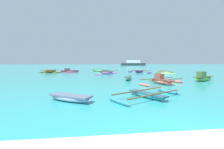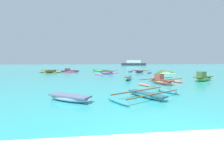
% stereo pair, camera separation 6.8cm
% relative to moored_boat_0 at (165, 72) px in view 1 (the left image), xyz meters
% --- Properties ---
extents(moored_boat_0, '(3.61, 4.18, 0.61)m').
position_rel_moored_boat_0_xyz_m(moored_boat_0, '(0.00, 0.00, 0.00)').
color(moored_boat_0, beige).
rests_on(moored_boat_0, ground_plane).
extents(moored_boat_1, '(3.81, 3.37, 0.53)m').
position_rel_moored_boat_0_xyz_m(moored_boat_1, '(-19.91, 3.68, 0.05)').
color(moored_boat_1, '#BE821E').
rests_on(moored_boat_1, ground_plane).
extents(moored_boat_2, '(2.81, 1.70, 0.99)m').
position_rel_moored_boat_0_xyz_m(moored_boat_2, '(-0.90, -10.28, 0.15)').
color(moored_boat_2, '#5F9B42').
rests_on(moored_boat_2, ground_plane).
extents(moored_boat_3, '(4.44, 3.46, 0.34)m').
position_rel_moored_boat_0_xyz_m(moored_boat_3, '(-9.02, -16.52, -0.04)').
color(moored_boat_3, teal).
rests_on(moored_boat_3, ground_plane).
extents(moored_boat_4, '(3.79, 4.45, 0.45)m').
position_rel_moored_boat_0_xyz_m(moored_boat_4, '(-3.87, 2.06, 0.02)').
color(moored_boat_4, '#6E3B9E').
rests_on(moored_boat_4, ground_plane).
extents(moored_boat_5, '(1.55, 2.91, 0.43)m').
position_rel_moored_boat_0_xyz_m(moored_boat_5, '(-8.24, -8.26, 0.04)').
color(moored_boat_5, '#749F96').
rests_on(moored_boat_5, ground_plane).
extents(moored_boat_6, '(2.44, 1.84, 0.33)m').
position_rel_moored_boat_0_xyz_m(moored_boat_6, '(-13.09, -16.82, -0.01)').
color(moored_boat_6, '#8FA5D4').
rests_on(moored_boat_6, ground_plane).
extents(moored_boat_7, '(3.61, 4.41, 0.74)m').
position_rel_moored_boat_0_xyz_m(moored_boat_7, '(-16.68, 4.71, 0.05)').
color(moored_boat_7, '#BB5174').
rests_on(moored_boat_7, ground_plane).
extents(moored_boat_8, '(3.52, 3.38, 0.41)m').
position_rel_moored_boat_0_xyz_m(moored_boat_8, '(-10.98, 6.03, 0.03)').
color(moored_boat_8, '#6ED67F').
rests_on(moored_boat_8, ground_plane).
extents(moored_boat_9, '(4.29, 4.51, 0.51)m').
position_rel_moored_boat_0_xyz_m(moored_boat_9, '(-10.06, -0.53, 0.05)').
color(moored_boat_9, '#A562A3').
rests_on(moored_boat_9, ground_plane).
extents(moored_boat_10, '(4.49, 2.96, 0.91)m').
position_rel_moored_boat_0_xyz_m(moored_boat_10, '(-6.03, -11.79, 0.11)').
color(moored_boat_10, '#E76858').
rests_on(moored_boat_10, ground_plane).
extents(distant_ferry, '(13.03, 2.87, 2.87)m').
position_rel_moored_boat_0_xyz_m(distant_ferry, '(8.66, 54.84, 0.97)').
color(distant_ferry, '#2D333D').
rests_on(distant_ferry, ground_plane).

